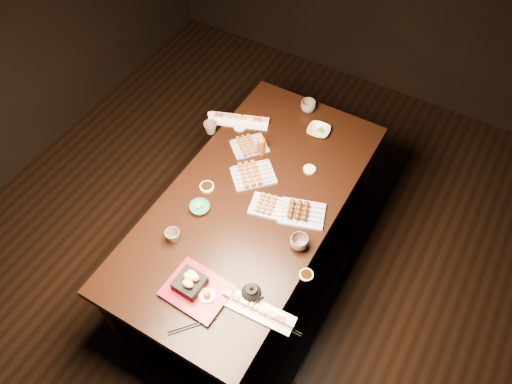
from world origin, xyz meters
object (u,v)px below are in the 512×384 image
tempura_tray (196,287)px  teapot (251,292)px  dining_table (252,237)px  condiment_bottle (261,144)px  yakitori_plate_left (249,144)px  teacup_far_right (308,106)px  sushi_platter_near (258,309)px  yakitori_plate_right (269,205)px  teacup_near_left (173,236)px  teacup_mid_right (299,242)px  sushi_platter_far (238,119)px  edamame_bowl_cream (319,131)px  edamame_bowl_green (200,208)px  yakitori_plate_center (253,173)px  teacup_far_left (210,128)px

tempura_tray → teapot: bearing=28.0°
dining_table → condiment_bottle: condiment_bottle is taller
yakitori_plate_left → teapot: (0.50, -0.83, 0.02)m
teacup_far_right → teapot: (0.34, -1.29, 0.01)m
sushi_platter_near → yakitori_plate_right: yakitori_plate_right is taller
teacup_near_left → teacup_mid_right: bearing=26.6°
sushi_platter_far → edamame_bowl_cream: 0.50m
yakitori_plate_left → edamame_bowl_cream: (0.30, 0.32, -0.01)m
sushi_platter_near → edamame_bowl_green: (-0.57, 0.35, -0.00)m
dining_table → yakitori_plate_right: 0.42m
tempura_tray → teacup_far_right: tempura_tray is taller
edamame_bowl_cream → tempura_tray: tempura_tray is taller
dining_table → edamame_bowl_cream: 0.77m
teacup_near_left → teapot: size_ratio=0.67×
sushi_platter_far → yakitori_plate_center: yakitori_plate_center is taller
yakitori_plate_right → yakitori_plate_left: same height
sushi_platter_far → tempura_tray: tempura_tray is taller
edamame_bowl_green → condiment_bottle: (0.08, 0.53, 0.06)m
teacup_near_left → teacup_mid_right: (0.58, 0.29, 0.00)m
yakitori_plate_right → tempura_tray: size_ratio=0.68×
tempura_tray → teacup_far_left: bearing=122.7°
teacup_near_left → yakitori_plate_right: bearing=52.6°
teacup_near_left → teacup_mid_right: teacup_mid_right is taller
sushi_platter_far → teacup_near_left: (0.16, -0.91, 0.01)m
dining_table → edamame_bowl_green: edamame_bowl_green is taller
edamame_bowl_green → tempura_tray: size_ratio=0.37×
edamame_bowl_green → teacup_near_left: bearing=-92.6°
yakitori_plate_right → edamame_bowl_green: bearing=-160.8°
yakitori_plate_right → teacup_mid_right: teacup_mid_right is taller
tempura_tray → yakitori_plate_right: bearing=87.8°
teacup_far_left → yakitori_plate_right: bearing=-28.3°
yakitori_plate_right → edamame_bowl_cream: bearing=78.2°
sushi_platter_near → yakitori_plate_right: bearing=111.0°
tempura_tray → teacup_far_left: tempura_tray is taller
dining_table → teacup_near_left: size_ratio=23.23×
sushi_platter_near → yakitori_plate_center: size_ratio=1.52×
yakitori_plate_right → edamame_bowl_green: yakitori_plate_right is taller
teacup_mid_right → edamame_bowl_cream: bearing=108.8°
sushi_platter_far → edamame_bowl_green: bearing=83.3°
teacup_far_right → yakitori_plate_right: bearing=-78.6°
edamame_bowl_cream → tempura_tray: size_ratio=0.45×
yakitori_plate_right → teapot: size_ratio=1.76×
condiment_bottle → dining_table: bearing=-68.8°
teacup_near_left → dining_table: bearing=62.4°
yakitori_plate_center → teacup_far_right: teacup_far_right is taller
dining_table → teacup_far_left: (-0.48, 0.32, 0.41)m
dining_table → yakitori_plate_right: (0.11, 0.01, 0.40)m
yakitori_plate_center → teacup_mid_right: 0.52m
yakitori_plate_left → edamame_bowl_cream: bearing=-3.1°
sushi_platter_near → edamame_bowl_cream: bearing=99.2°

